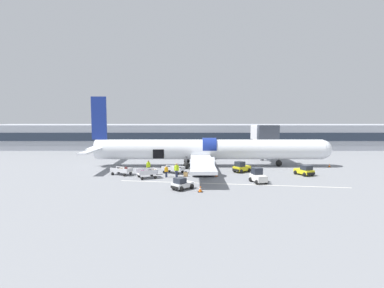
{
  "coord_description": "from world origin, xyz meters",
  "views": [
    {
      "loc": [
        -1.43,
        -39.2,
        7.97
      ],
      "look_at": [
        -1.56,
        4.91,
        3.82
      ],
      "focal_mm": 28.0,
      "sensor_mm": 36.0,
      "label": 1
    }
  ],
  "objects": [
    {
      "name": "ground_crew_loader_a",
      "position": [
        -4.77,
        -0.78,
        0.81
      ],
      "size": [
        0.51,
        0.48,
        1.54
      ],
      "color": "#1E2338",
      "rests_on": "ground_plane"
    },
    {
      "name": "baggage_cart_loading",
      "position": [
        -3.99,
        2.03,
        0.51
      ],
      "size": [
        3.88,
        2.63,
        0.97
      ],
      "color": "silver",
      "rests_on": "ground_plane"
    },
    {
      "name": "baggage_tug_rear",
      "position": [
        -2.53,
        -7.21,
        0.56
      ],
      "size": [
        2.53,
        2.55,
        1.32
      ],
      "color": "white",
      "rests_on": "ground_plane"
    },
    {
      "name": "jet_bridge_stub",
      "position": [
        11.12,
        12.96,
        4.87
      ],
      "size": [
        3.34,
        9.08,
        6.46
      ],
      "color": "#4C4C51",
      "rests_on": "ground_plane"
    },
    {
      "name": "baggage_tug_lead",
      "position": [
        13.78,
        0.6,
        0.6
      ],
      "size": [
        2.48,
        2.86,
        1.41
      ],
      "color": "yellow",
      "rests_on": "ground_plane"
    },
    {
      "name": "safety_cone_nose",
      "position": [
        20.03,
        6.9,
        0.27
      ],
      "size": [
        0.45,
        0.45,
        0.58
      ],
      "color": "black",
      "rests_on": "ground_plane"
    },
    {
      "name": "safety_cone_engine_left",
      "position": [
        -0.56,
        -8.36,
        0.32
      ],
      "size": [
        0.53,
        0.53,
        0.68
      ],
      "color": "black",
      "rests_on": "ground_plane"
    },
    {
      "name": "airplane",
      "position": [
        0.69,
        7.78,
        2.58
      ],
      "size": [
        39.03,
        30.97,
        10.98
      ],
      "color": "white",
      "rests_on": "ground_plane"
    },
    {
      "name": "baggage_tug_mid",
      "position": [
        5.58,
        2.78,
        0.65
      ],
      "size": [
        2.76,
        2.54,
        1.55
      ],
      "color": "yellow",
      "rests_on": "ground_plane"
    },
    {
      "name": "baggage_cart_empty",
      "position": [
        -7.08,
        -1.25,
        0.58
      ],
      "size": [
        3.43,
        2.68,
        1.17
      ],
      "color": "silver",
      "rests_on": "ground_plane"
    },
    {
      "name": "baggage_cart_queued",
      "position": [
        -10.91,
        0.79,
        0.5
      ],
      "size": [
        3.72,
        2.45,
        1.11
      ],
      "color": "silver",
      "rests_on": "ground_plane"
    },
    {
      "name": "apron_marking_line",
      "position": [
        3.07,
        -4.69,
        0.0
      ],
      "size": [
        26.54,
        3.95,
        0.01
      ],
      "color": "silver",
      "rests_on": "ground_plane"
    },
    {
      "name": "terminal_strip",
      "position": [
        0.0,
        34.57,
        2.92
      ],
      "size": [
        100.0,
        11.76,
        5.84
      ],
      "color": "#9EA3AD",
      "rests_on": "ground_plane"
    },
    {
      "name": "ground_crew_supervisor",
      "position": [
        -0.09,
        2.83,
        0.82
      ],
      "size": [
        0.54,
        0.46,
        1.57
      ],
      "color": "#1E2338",
      "rests_on": "ground_plane"
    },
    {
      "name": "ground_crew_loader_b",
      "position": [
        -3.44,
        -0.7,
        0.96
      ],
      "size": [
        0.63,
        0.42,
        1.83
      ],
      "color": "#1E2338",
      "rests_on": "ground_plane"
    },
    {
      "name": "suitcase_on_tarmac_upright",
      "position": [
        -2.26,
        -0.26,
        0.29
      ],
      "size": [
        0.58,
        0.49,
        0.69
      ],
      "color": "olive",
      "rests_on": "ground_plane"
    },
    {
      "name": "ground_crew_driver",
      "position": [
        -7.5,
        1.91,
        0.96
      ],
      "size": [
        0.59,
        0.57,
        1.82
      ],
      "color": "#1E2338",
      "rests_on": "ground_plane"
    },
    {
      "name": "safety_cone_wingtip",
      "position": [
        1.8,
        -0.21,
        0.36
      ],
      "size": [
        0.51,
        0.51,
        0.76
      ],
      "color": "black",
      "rests_on": "ground_plane"
    },
    {
      "name": "ground_plane",
      "position": [
        0.0,
        0.0,
        0.0
      ],
      "size": [
        500.0,
        500.0,
        0.0
      ],
      "primitive_type": "plane",
      "color": "gray"
    },
    {
      "name": "baggage_tug_spare",
      "position": [
        6.49,
        -3.9,
        0.72
      ],
      "size": [
        2.11,
        2.69,
        1.75
      ],
      "color": "silver",
      "rests_on": "ground_plane"
    }
  ]
}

